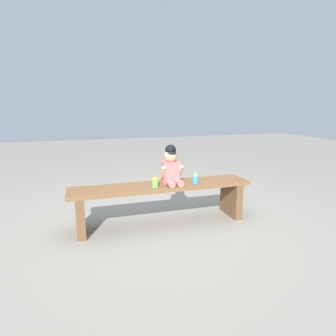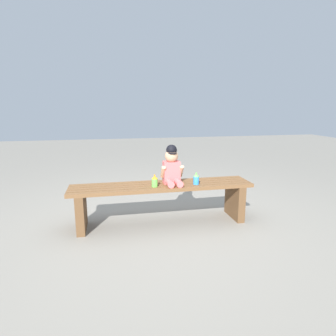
{
  "view_description": "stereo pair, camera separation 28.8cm",
  "coord_description": "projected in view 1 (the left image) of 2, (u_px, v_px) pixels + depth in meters",
  "views": [
    {
      "loc": [
        -0.79,
        -2.73,
        1.22
      ],
      "look_at": [
        0.05,
        -0.05,
        0.6
      ],
      "focal_mm": 30.66,
      "sensor_mm": 36.0,
      "label": 1
    },
    {
      "loc": [
        -0.51,
        -2.8,
        1.22
      ],
      "look_at": [
        0.05,
        -0.05,
        0.6
      ],
      "focal_mm": 30.66,
      "sensor_mm": 36.0,
      "label": 2
    }
  ],
  "objects": [
    {
      "name": "sippy_cup_right",
      "position": [
        195.0,
        178.0,
        2.97
      ],
      "size": [
        0.06,
        0.06,
        0.12
      ],
      "color": "#338CE5",
      "rests_on": "park_bench"
    },
    {
      "name": "ground_plane",
      "position": [
        162.0,
        223.0,
        3.04
      ],
      "size": [
        16.0,
        16.0,
        0.0
      ],
      "primitive_type": "plane",
      "color": "gray"
    },
    {
      "name": "sippy_cup_left",
      "position": [
        155.0,
        181.0,
        2.84
      ],
      "size": [
        0.06,
        0.06,
        0.12
      ],
      "color": "#66CC4C",
      "rests_on": "park_bench"
    },
    {
      "name": "child_figure",
      "position": [
        171.0,
        167.0,
        2.95
      ],
      "size": [
        0.23,
        0.27,
        0.4
      ],
      "color": "#E56666",
      "rests_on": "park_bench"
    },
    {
      "name": "park_bench",
      "position": [
        162.0,
        196.0,
        2.98
      ],
      "size": [
        1.87,
        0.37,
        0.42
      ],
      "color": "brown",
      "rests_on": "ground_plane"
    }
  ]
}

